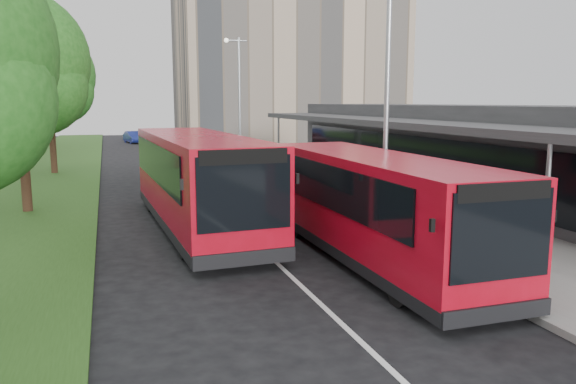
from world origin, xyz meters
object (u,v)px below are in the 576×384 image
(lamp_post_far, at_px, (238,93))
(litter_bin, at_px, (334,185))
(tree_far, at_px, (48,81))
(tree_mid, at_px, (17,70))
(car_far, at_px, (134,137))
(lamp_post_near, at_px, (385,83))
(bus_second, at_px, (198,181))
(bollard, at_px, (270,163))
(bus_main, at_px, (375,208))
(car_near, at_px, (168,141))

(lamp_post_far, bearing_deg, litter_bin, -84.80)
(tree_far, bearing_deg, lamp_post_far, 4.87)
(tree_mid, height_order, car_far, tree_mid)
(litter_bin, distance_m, car_far, 37.09)
(lamp_post_near, distance_m, car_far, 43.79)
(bus_second, relative_size, litter_bin, 13.55)
(tree_mid, distance_m, litter_bin, 13.21)
(tree_far, distance_m, bollard, 13.30)
(lamp_post_far, xyz_separation_m, car_far, (-5.56, 23.24, -4.12))
(bus_main, relative_size, car_far, 2.73)
(lamp_post_far, distance_m, bus_second, 18.57)
(tree_far, xyz_separation_m, bus_second, (5.73, -16.55, -3.71))
(bus_second, bearing_deg, tree_far, 106.27)
(bollard, bearing_deg, car_far, 103.19)
(bus_second, distance_m, litter_bin, 7.92)
(bus_second, height_order, bollard, bus_second)
(bollard, relative_size, car_far, 0.25)
(tree_mid, distance_m, lamp_post_near, 13.19)
(tree_far, bearing_deg, bus_second, -70.89)
(tree_far, bearing_deg, car_far, 77.04)
(tree_mid, xyz_separation_m, lamp_post_near, (11.13, -7.05, -0.56))
(lamp_post_near, xyz_separation_m, lamp_post_far, (0.00, 20.00, 0.00))
(car_near, bearing_deg, lamp_post_far, -72.91)
(tree_far, relative_size, lamp_post_near, 1.02)
(lamp_post_far, bearing_deg, lamp_post_near, -90.00)
(tree_far, bearing_deg, bollard, -15.26)
(tree_mid, height_order, bollard, tree_mid)
(lamp_post_far, bearing_deg, bus_main, -94.09)
(tree_mid, relative_size, car_far, 2.25)
(lamp_post_near, distance_m, lamp_post_far, 20.00)
(tree_far, height_order, car_near, tree_far)
(bus_second, distance_m, car_far, 40.75)
(tree_mid, distance_m, car_near, 31.11)
(lamp_post_near, relative_size, bollard, 8.95)
(lamp_post_far, relative_size, bus_second, 0.73)
(bus_second, xyz_separation_m, car_far, (-0.17, 40.74, -0.98))
(bus_main, relative_size, bollard, 11.07)
(litter_bin, bearing_deg, bus_second, -147.12)
(tree_far, xyz_separation_m, lamp_post_near, (11.13, -19.05, -0.57))
(tree_far, xyz_separation_m, car_near, (8.32, 17.61, -4.70))
(car_near, bearing_deg, tree_mid, -98.17)
(bollard, bearing_deg, bus_main, -97.69)
(bus_second, bearing_deg, bollard, 61.87)
(litter_bin, relative_size, bollard, 0.91)
(lamp_post_far, height_order, litter_bin, lamp_post_far)
(bus_main, relative_size, bus_second, 0.90)
(litter_bin, height_order, car_near, car_near)
(tree_far, relative_size, bus_main, 0.83)
(litter_bin, bearing_deg, bollard, 92.09)
(lamp_post_near, height_order, litter_bin, lamp_post_near)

